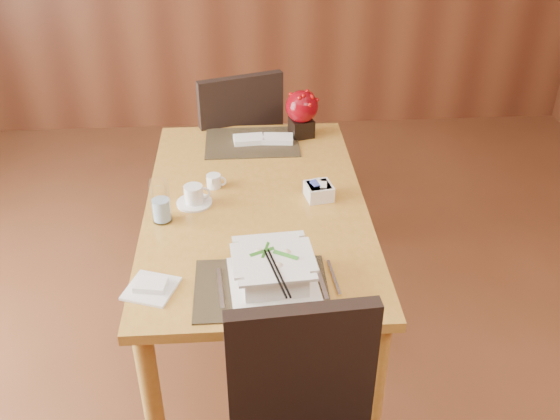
{
  "coord_description": "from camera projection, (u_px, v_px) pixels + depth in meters",
  "views": [
    {
      "loc": [
        -0.04,
        -1.58,
        2.11
      ],
      "look_at": [
        0.08,
        0.35,
        0.87
      ],
      "focal_mm": 40.0,
      "sensor_mm": 36.0,
      "label": 1
    }
  ],
  "objects": [
    {
      "name": "creamer_jug",
      "position": [
        214.0,
        181.0,
        2.66
      ],
      "size": [
        0.09,
        0.09,
        0.06
      ],
      "primitive_type": null,
      "rotation": [
        0.0,
        0.0,
        -0.21
      ],
      "color": "white",
      "rests_on": "dining_table"
    },
    {
      "name": "berry_decor",
      "position": [
        302.0,
        111.0,
        3.03
      ],
      "size": [
        0.16,
        0.16,
        0.23
      ],
      "rotation": [
        0.0,
        0.0,
        0.26
      ],
      "color": "black",
      "rests_on": "dining_table"
    },
    {
      "name": "bread_plate",
      "position": [
        151.0,
        289.0,
        2.09
      ],
      "size": [
        0.2,
        0.2,
        0.01
      ],
      "primitive_type": "cube",
      "rotation": [
        0.0,
        0.0,
        -0.34
      ],
      "color": "white",
      "rests_on": "dining_table"
    },
    {
      "name": "placemat_far",
      "position": [
        252.0,
        142.0,
        3.03
      ],
      "size": [
        0.45,
        0.33,
        0.01
      ],
      "primitive_type": "cube",
      "color": "black",
      "rests_on": "dining_table"
    },
    {
      "name": "napkins_far",
      "position": [
        265.0,
        139.0,
        3.02
      ],
      "size": [
        0.29,
        0.11,
        0.03
      ],
      "primitive_type": null,
      "rotation": [
        0.0,
        0.0,
        -0.02
      ],
      "color": "white",
      "rests_on": "dining_table"
    },
    {
      "name": "soup_setting",
      "position": [
        273.0,
        271.0,
        2.09
      ],
      "size": [
        0.32,
        0.32,
        0.12
      ],
      "rotation": [
        0.0,
        0.0,
        0.08
      ],
      "color": "white",
      "rests_on": "dining_table"
    },
    {
      "name": "far_chair",
      "position": [
        236.0,
        145.0,
        3.42
      ],
      "size": [
        0.59,
        0.59,
        1.0
      ],
      "rotation": [
        0.0,
        0.0,
        3.46
      ],
      "color": "black",
      "rests_on": "ground"
    },
    {
      "name": "placemat_near",
      "position": [
        261.0,
        288.0,
        2.1
      ],
      "size": [
        0.45,
        0.33,
        0.01
      ],
      "primitive_type": "cube",
      "color": "black",
      "rests_on": "dining_table"
    },
    {
      "name": "water_glass",
      "position": [
        161.0,
        201.0,
        2.4
      ],
      "size": [
        0.09,
        0.09,
        0.18
      ],
      "primitive_type": "cylinder",
      "rotation": [
        0.0,
        0.0,
        -0.24
      ],
      "color": "silver",
      "rests_on": "dining_table"
    },
    {
      "name": "coffee_cup",
      "position": [
        194.0,
        196.0,
        2.54
      ],
      "size": [
        0.15,
        0.15,
        0.08
      ],
      "rotation": [
        0.0,
        0.0,
        0.02
      ],
      "color": "white",
      "rests_on": "dining_table"
    },
    {
      "name": "sugar_caddy",
      "position": [
        319.0,
        191.0,
        2.58
      ],
      "size": [
        0.12,
        0.12,
        0.06
      ],
      "primitive_type": "cube",
      "rotation": [
        0.0,
        0.0,
        0.19
      ],
      "color": "white",
      "rests_on": "dining_table"
    },
    {
      "name": "dining_table",
      "position": [
        256.0,
        222.0,
        2.62
      ],
      "size": [
        0.9,
        1.5,
        0.75
      ],
      "color": "#C08B35",
      "rests_on": "ground"
    }
  ]
}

